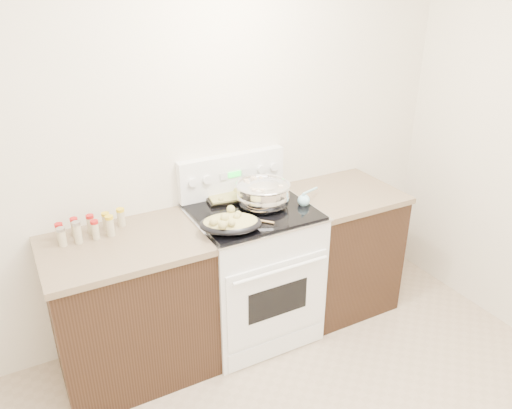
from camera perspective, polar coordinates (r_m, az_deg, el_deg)
room_shell at (r=1.61m, az=12.07°, el=2.05°), size 4.10×3.60×2.75m
counter_left at (r=3.19m, az=-14.06°, el=-11.39°), size 0.93×0.67×0.92m
counter_right at (r=3.77m, az=9.44°, el=-4.88°), size 0.73×0.67×0.92m
kitchen_range at (r=3.40m, az=-0.44°, el=-7.46°), size 0.78×0.73×1.22m
mixing_bowl at (r=3.19m, az=0.81°, el=1.10°), size 0.40×0.40×0.21m
roasting_pan at (r=2.91m, az=-2.96°, el=-2.10°), size 0.44×0.37×0.11m
baking_sheet at (r=3.35m, az=-2.63°, el=1.11°), size 0.38×0.30×0.06m
wooden_spoon at (r=2.97m, az=-0.58°, el=-2.26°), size 0.19×0.21×0.04m
blue_ladle at (r=3.26m, az=5.56°, el=0.60°), size 0.24×0.18×0.10m
spice_jars at (r=3.04m, az=-18.47°, el=-2.46°), size 0.40×0.15×0.13m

